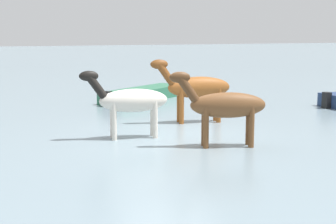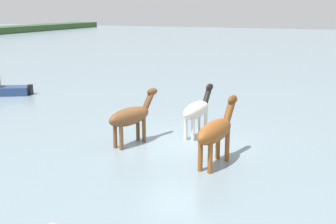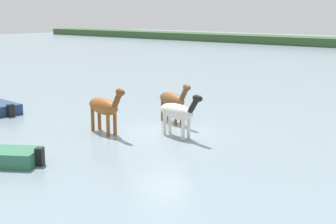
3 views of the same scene
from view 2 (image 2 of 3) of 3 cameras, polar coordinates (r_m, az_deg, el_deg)
name	(u,v)px [view 2 (image 2 of 3)]	position (r m, az deg, el deg)	size (l,w,h in m)	color
ground_plane	(180,142)	(14.86, 1.72, -4.15)	(171.40, 171.40, 0.00)	gray
horse_chestnut_trailing	(197,110)	(15.34, 4.05, 0.29)	(2.35, 0.79, 1.81)	silver
horse_pinto_flank	(131,116)	(14.38, -5.10, -0.58)	(2.38, 1.09, 1.86)	brown
horse_dark_mare	(216,131)	(12.50, 6.66, -2.61)	(2.55, 0.92, 1.97)	brown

